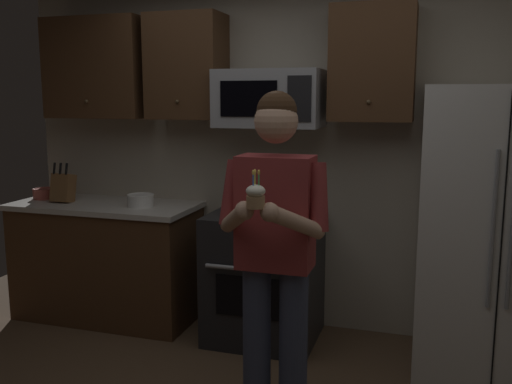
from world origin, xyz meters
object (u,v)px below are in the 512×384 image
object	(u,v)px
bowl_small_colored	(44,193)
person	(275,242)
microwave	(270,99)
refrigerator	(495,233)
cupcake	(256,196)
oven_range	(264,276)
bowl_large_white	(141,200)
knife_block	(63,188)

from	to	relation	value
bowl_small_colored	person	distance (m)	2.48
microwave	person	size ratio (longest dim) A/B	0.42
refrigerator	cupcake	world-z (taller)	refrigerator
refrigerator	cupcake	distance (m)	1.78
bowl_small_colored	cupcake	distance (m)	2.66
refrigerator	person	distance (m)	1.51
cupcake	oven_range	bearing A→B (deg)	104.91
oven_range	bowl_large_white	distance (m)	1.09
oven_range	refrigerator	distance (m)	1.56
bowl_large_white	person	xyz separation A→B (m)	(1.32, -1.00, 0.03)
microwave	cupcake	size ratio (longest dim) A/B	4.26
cupcake	person	bearing A→B (deg)	90.00
bowl_small_colored	knife_block	bearing A→B (deg)	-17.87
person	oven_range	bearing A→B (deg)	109.39
refrigerator	bowl_large_white	world-z (taller)	refrigerator
oven_range	bowl_small_colored	distance (m)	1.94
microwave	person	distance (m)	1.40
bowl_small_colored	cupcake	world-z (taller)	cupcake
refrigerator	knife_block	size ratio (longest dim) A/B	5.63
bowl_large_white	cupcake	bearing A→B (deg)	-45.17
microwave	knife_block	bearing A→B (deg)	-174.81
knife_block	bowl_large_white	bearing A→B (deg)	0.91
bowl_large_white	knife_block	bearing A→B (deg)	-179.09
oven_range	knife_block	size ratio (longest dim) A/B	2.91
oven_range	person	distance (m)	1.21
refrigerator	person	world-z (taller)	refrigerator
oven_range	bowl_small_colored	world-z (taller)	bowl_small_colored
oven_range	cupcake	size ratio (longest dim) A/B	5.36
bowl_small_colored	person	xyz separation A→B (m)	(2.24, -1.07, 0.03)
knife_block	person	bearing A→B (deg)	-26.45
bowl_large_white	microwave	bearing A→B (deg)	8.13
oven_range	microwave	distance (m)	1.26
bowl_large_white	cupcake	size ratio (longest dim) A/B	1.16
oven_range	bowl_small_colored	size ratio (longest dim) A/B	5.17
bowl_small_colored	microwave	bearing A→B (deg)	2.17
microwave	bowl_large_white	xyz separation A→B (m)	(-0.97, -0.14, -0.75)
knife_block	person	xyz separation A→B (m)	(2.00, -0.99, -0.04)
microwave	person	world-z (taller)	microwave
refrigerator	bowl_small_colored	world-z (taller)	refrigerator
microwave	bowl_small_colored	size ratio (longest dim) A/B	4.11
microwave	oven_range	bearing A→B (deg)	-90.02
refrigerator	knife_block	bearing A→B (deg)	179.82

